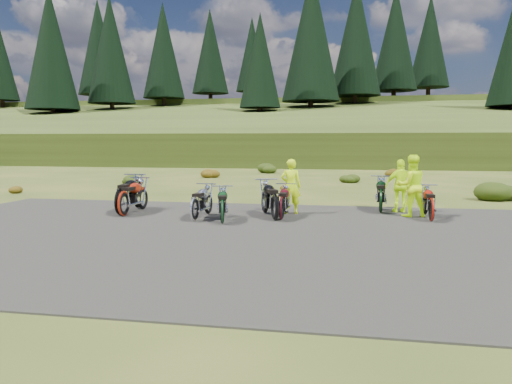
% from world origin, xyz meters
% --- Properties ---
extents(ground, '(300.00, 300.00, 0.00)m').
position_xyz_m(ground, '(0.00, 0.00, 0.00)').
color(ground, '#354818').
rests_on(ground, ground).
extents(gravel_pad, '(20.00, 12.00, 0.04)m').
position_xyz_m(gravel_pad, '(0.00, -2.00, 0.00)').
color(gravel_pad, black).
rests_on(gravel_pad, ground).
extents(hill_slope, '(300.00, 45.97, 9.37)m').
position_xyz_m(hill_slope, '(0.00, 50.00, 0.00)').
color(hill_slope, '#344115').
rests_on(hill_slope, ground).
extents(hill_plateau, '(300.00, 90.00, 9.17)m').
position_xyz_m(hill_plateau, '(0.00, 110.00, 0.00)').
color(hill_plateau, '#344115').
rests_on(hill_plateau, ground).
extents(conifer_13, '(5.72, 5.72, 15.00)m').
position_xyz_m(conifer_13, '(-57.00, 64.00, 15.86)').
color(conifer_13, black).
rests_on(conifer_13, ground).
extents(conifer_14, '(5.28, 5.28, 14.00)m').
position_xyz_m(conifer_14, '(-51.00, 70.00, 16.55)').
color(conifer_14, black).
rests_on(conifer_14, ground).
extents(conifer_15, '(7.92, 7.92, 20.00)m').
position_xyz_m(conifer_15, '(-45.00, 76.00, 20.16)').
color(conifer_15, black).
rests_on(conifer_15, ground).
extents(conifer_16, '(7.48, 7.48, 19.00)m').
position_xyz_m(conifer_16, '(-39.00, 51.00, 15.28)').
color(conifer_16, black).
rests_on(conifer_16, ground).
extents(conifer_17, '(7.04, 7.04, 18.00)m').
position_xyz_m(conifer_17, '(-33.00, 57.00, 15.97)').
color(conifer_17, black).
rests_on(conifer_17, ground).
extents(conifer_18, '(6.60, 6.60, 17.00)m').
position_xyz_m(conifer_18, '(-27.00, 63.00, 16.66)').
color(conifer_18, black).
rests_on(conifer_18, ground).
extents(conifer_19, '(6.16, 6.16, 16.00)m').
position_xyz_m(conifer_19, '(-21.00, 69.00, 17.36)').
color(conifer_19, black).
rests_on(conifer_19, ground).
extents(conifer_20, '(5.72, 5.72, 15.00)m').
position_xyz_m(conifer_20, '(-15.00, 75.00, 17.65)').
color(conifer_20, black).
rests_on(conifer_20, ground).
extents(conifer_21, '(5.28, 5.28, 14.00)m').
position_xyz_m(conifer_21, '(-9.00, 50.00, 12.56)').
color(conifer_21, black).
rests_on(conifer_21, ground).
extents(conifer_22, '(7.92, 7.92, 20.00)m').
position_xyz_m(conifer_22, '(-3.00, 56.00, 16.77)').
color(conifer_22, black).
rests_on(conifer_22, ground).
extents(conifer_23, '(7.48, 7.48, 19.00)m').
position_xyz_m(conifer_23, '(3.00, 62.00, 17.47)').
color(conifer_23, black).
rests_on(conifer_23, ground).
extents(conifer_24, '(7.04, 7.04, 18.00)m').
position_xyz_m(conifer_24, '(9.00, 68.00, 18.16)').
color(conifer_24, black).
rests_on(conifer_24, ground).
extents(conifer_25, '(6.60, 6.60, 17.00)m').
position_xyz_m(conifer_25, '(15.00, 74.00, 18.66)').
color(conifer_25, black).
rests_on(conifer_25, ground).
extents(shrub_0, '(0.77, 0.77, 0.45)m').
position_xyz_m(shrub_0, '(-12.00, 6.00, 0.23)').
color(shrub_0, '#60360C').
rests_on(shrub_0, ground).
extents(shrub_1, '(1.03, 1.03, 0.61)m').
position_xyz_m(shrub_1, '(-9.10, 11.30, 0.31)').
color(shrub_1, '#22340D').
rests_on(shrub_1, ground).
extents(shrub_2, '(1.30, 1.30, 0.77)m').
position_xyz_m(shrub_2, '(-6.20, 16.60, 0.38)').
color(shrub_2, '#60360C').
rests_on(shrub_2, ground).
extents(shrub_3, '(1.56, 1.56, 0.92)m').
position_xyz_m(shrub_3, '(-3.30, 21.90, 0.46)').
color(shrub_3, '#22340D').
rests_on(shrub_3, ground).
extents(shrub_4, '(0.77, 0.77, 0.45)m').
position_xyz_m(shrub_4, '(-0.40, 9.20, 0.23)').
color(shrub_4, '#60360C').
rests_on(shrub_4, ground).
extents(shrub_5, '(1.03, 1.03, 0.61)m').
position_xyz_m(shrub_5, '(2.50, 14.50, 0.31)').
color(shrub_5, '#22340D').
rests_on(shrub_5, ground).
extents(shrub_6, '(1.30, 1.30, 0.77)m').
position_xyz_m(shrub_6, '(5.40, 19.80, 0.38)').
color(shrub_6, '#60360C').
rests_on(shrub_6, ground).
extents(shrub_7, '(1.56, 1.56, 0.92)m').
position_xyz_m(shrub_7, '(8.30, 7.10, 0.46)').
color(shrub_7, '#22340D').
rests_on(shrub_7, ground).
extents(motorcycle_0, '(0.93, 2.38, 1.22)m').
position_xyz_m(motorcycle_0, '(-4.39, 0.46, 0.00)').
color(motorcycle_0, black).
rests_on(motorcycle_0, ground).
extents(motorcycle_1, '(0.73, 2.17, 1.14)m').
position_xyz_m(motorcycle_1, '(-4.21, 0.30, 0.00)').
color(motorcycle_1, '#981E0B').
rests_on(motorcycle_1, ground).
extents(motorcycle_2, '(1.07, 2.00, 1.00)m').
position_xyz_m(motorcycle_2, '(-0.88, -0.53, 0.00)').
color(motorcycle_2, black).
rests_on(motorcycle_2, ground).
extents(motorcycle_3, '(0.70, 1.97, 1.02)m').
position_xyz_m(motorcycle_3, '(-1.79, -0.21, 0.00)').
color(motorcycle_3, silver).
rests_on(motorcycle_3, ground).
extents(motorcycle_4, '(0.68, 1.93, 1.01)m').
position_xyz_m(motorcycle_4, '(0.64, 0.48, 0.00)').
color(motorcycle_4, '#460B13').
rests_on(motorcycle_4, ground).
extents(motorcycle_5, '(1.48, 2.32, 1.15)m').
position_xyz_m(motorcycle_5, '(0.47, 0.28, 0.00)').
color(motorcycle_5, black).
rests_on(motorcycle_5, ground).
extents(motorcycle_6, '(0.65, 1.91, 1.00)m').
position_xyz_m(motorcycle_6, '(4.88, 0.97, 0.00)').
color(motorcycle_6, '#98140B').
rests_on(motorcycle_6, ground).
extents(motorcycle_7, '(0.85, 2.21, 1.14)m').
position_xyz_m(motorcycle_7, '(3.56, 2.47, 0.00)').
color(motorcycle_7, black).
rests_on(motorcycle_7, ground).
extents(person_middle, '(0.67, 0.47, 1.73)m').
position_xyz_m(person_middle, '(0.75, 1.80, 0.87)').
color(person_middle, '#C8F50C').
rests_on(person_middle, ground).
extents(person_right_a, '(1.06, 0.91, 1.88)m').
position_xyz_m(person_right_a, '(4.40, 1.85, 0.94)').
color(person_right_a, '#C8F50C').
rests_on(person_right_a, ground).
extents(person_right_b, '(1.06, 0.59, 1.70)m').
position_xyz_m(person_right_b, '(4.19, 2.77, 0.85)').
color(person_right_b, '#C8F50C').
rests_on(person_right_b, ground).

